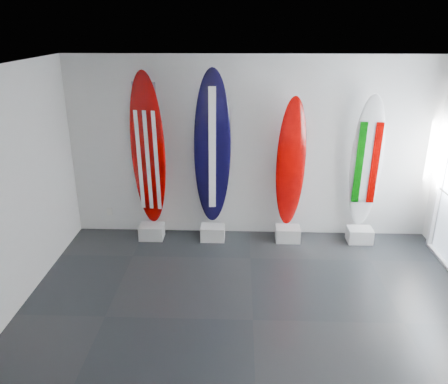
{
  "coord_description": "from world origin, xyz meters",
  "views": [
    {
      "loc": [
        -0.19,
        -4.61,
        3.47
      ],
      "look_at": [
        -0.41,
        1.4,
        1.16
      ],
      "focal_mm": 35.89,
      "sensor_mm": 36.0,
      "label": 1
    }
  ],
  "objects_px": {
    "surfboard_swiss": "(291,163)",
    "surfboard_italy": "(366,163)",
    "surfboard_usa": "(148,151)",
    "surfboard_navy": "(212,150)"
  },
  "relations": [
    {
      "from": "surfboard_usa",
      "to": "surfboard_italy",
      "type": "height_order",
      "value": "surfboard_usa"
    },
    {
      "from": "surfboard_italy",
      "to": "surfboard_swiss",
      "type": "bearing_deg",
      "value": -174.96
    },
    {
      "from": "surfboard_usa",
      "to": "surfboard_italy",
      "type": "distance_m",
      "value": 3.5
    },
    {
      "from": "surfboard_navy",
      "to": "surfboard_swiss",
      "type": "relative_size",
      "value": 1.2
    },
    {
      "from": "surfboard_swiss",
      "to": "surfboard_italy",
      "type": "bearing_deg",
      "value": -13.08
    },
    {
      "from": "surfboard_navy",
      "to": "surfboard_italy",
      "type": "xyz_separation_m",
      "value": [
        2.46,
        0.0,
        -0.19
      ]
    },
    {
      "from": "surfboard_swiss",
      "to": "surfboard_italy",
      "type": "distance_m",
      "value": 1.2
    },
    {
      "from": "surfboard_navy",
      "to": "surfboard_italy",
      "type": "bearing_deg",
      "value": -7.59
    },
    {
      "from": "surfboard_swiss",
      "to": "surfboard_italy",
      "type": "xyz_separation_m",
      "value": [
        1.2,
        0.0,
        0.02
      ]
    },
    {
      "from": "surfboard_usa",
      "to": "surfboard_italy",
      "type": "bearing_deg",
      "value": 9.29
    }
  ]
}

